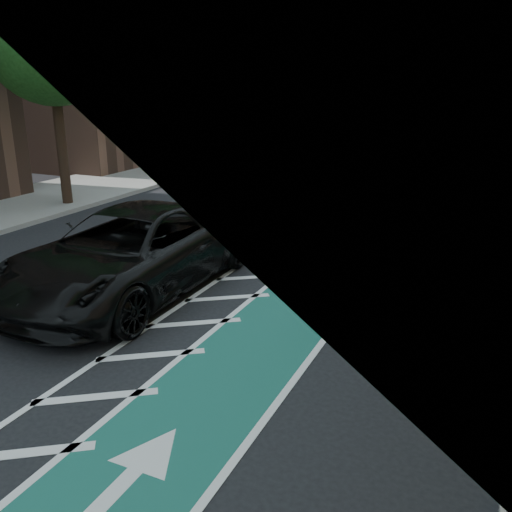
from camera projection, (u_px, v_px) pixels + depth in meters
The scene contains 18 objects.
ground at pixel (82, 339), 9.81m from camera, with size 120.00×120.00×0.00m, color black.
bike_lane at pixel (374, 226), 17.24m from camera, with size 2.00×90.00×0.01m, color #1A5E4E.
buffer_strip at pixel (329, 222), 17.84m from camera, with size 1.40×90.00×0.01m, color silver.
sidewalk_left at pixel (71, 192), 22.20m from camera, with size 5.00×90.00×0.15m, color gray.
curb_left at pixel (119, 197), 21.22m from camera, with size 0.12×90.00×0.16m, color gray.
building_left_far at pixel (116, 5), 34.67m from camera, with size 14.00×22.00×18.00m, color brown.
tree_l_c at pixel (47, 38), 18.06m from camera, with size 4.20×4.20×7.90m.
tree_l_d at pixel (178, 49), 24.96m from camera, with size 4.20×4.20×7.90m.
skateboard at pixel (341, 294), 11.64m from camera, with size 0.30×0.75×0.10m.
skateboarder at pixel (343, 250), 11.32m from camera, with size 0.72×0.47×1.97m, color tan.
suv_near at pixel (131, 252), 11.74m from camera, with size 3.04×6.60×1.83m, color black.
suv_far at pixel (278, 194), 17.46m from camera, with size 2.63×6.48×1.88m, color black.
car_silver at pixel (332, 141), 33.99m from camera, with size 1.83×4.54×1.55m, color #A1A2A6.
car_grey at pixel (366, 133), 38.29m from camera, with size 1.74×4.99×1.65m, color #57575C.
box_truck at pixel (344, 131), 39.06m from camera, with size 2.48×4.84×1.95m.
barrel_a at pixel (187, 205), 18.25m from camera, with size 0.68×0.68×0.93m.
barrel_b at pixel (233, 204), 18.60m from camera, with size 0.60×0.60×0.81m.
barrel_c at pixel (265, 167), 26.10m from camera, with size 0.68×0.68×0.92m.
Camera 1 is at (6.57, -6.72, 4.49)m, focal length 38.00 mm.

